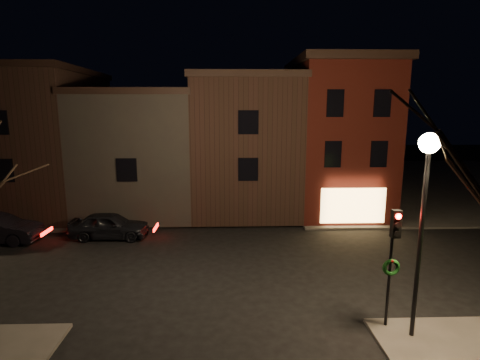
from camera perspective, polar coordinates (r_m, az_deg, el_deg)
name	(u,v)px	position (r m, az deg, el deg)	size (l,w,h in m)	color
ground	(222,265)	(18.24, -2.73, -12.77)	(120.00, 120.00, 0.00)	black
sidewalk_far_right	(422,182)	(42.28, 26.02, -0.21)	(30.00, 30.00, 0.12)	#2D2B28
sidewalk_far_left	(23,184)	(42.61, -30.20, -0.50)	(30.00, 30.00, 0.12)	#2D2B28
corner_building	(337,136)	(27.37, 14.63, 6.45)	(6.50, 8.50, 10.50)	#42110B
row_building_a	(245,143)	(27.37, 0.71, 5.61)	(7.30, 10.30, 9.40)	black
row_building_b	(145,151)	(28.06, -14.29, 4.38)	(7.80, 10.30, 8.40)	black
row_building_c	(43,140)	(30.41, -27.87, 5.36)	(7.30, 10.30, 9.90)	black
street_lamp_near	(426,181)	(12.40, 26.47, -0.11)	(0.60, 0.60, 6.48)	black
traffic_signal	(393,250)	(13.17, 22.25, -9.90)	(0.58, 0.38, 4.05)	black
parked_car_a	(109,225)	(22.76, -19.27, -6.54)	(1.77, 4.41, 1.50)	black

